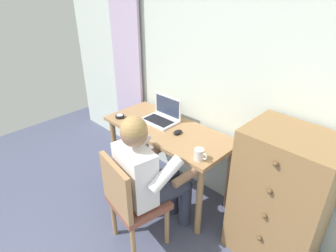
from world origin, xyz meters
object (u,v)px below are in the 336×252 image
person_seated (149,172)px  computer_mouse (178,132)px  laptop (162,116)px  desk_clock (120,116)px  desk (168,139)px  coffee_mug (199,155)px  chair (130,199)px  dresser (280,198)px

person_seated → computer_mouse: 0.53m
laptop → desk_clock: (-0.35, -0.26, -0.04)m
person_seated → laptop: 0.75m
desk → coffee_mug: coffee_mug is taller
laptop → coffee_mug: (0.69, -0.28, -0.00)m
desk → laptop: 0.24m
desk → desk_clock: (-0.51, -0.18, 0.13)m
coffee_mug → desk_clock: bearing=178.8°
person_seated → coffee_mug: size_ratio=9.82×
desk → chair: 0.75m
desk_clock → coffee_mug: 1.05m
desk_clock → computer_mouse: bearing=14.3°
person_seated → desk_clock: bearing=157.5°
chair → computer_mouse: chair is taller
desk → person_seated: size_ratio=1.10×
chair → computer_mouse: (-0.12, 0.68, 0.29)m
computer_mouse → desk_clock: 0.67m
dresser → coffee_mug: 0.69m
dresser → coffee_mug: size_ratio=9.24×
desk → coffee_mug: (0.54, -0.20, 0.16)m
person_seated → desk_clock: person_seated is taller
desk → laptop: (-0.16, 0.08, 0.16)m
chair → desk: bearing=110.7°
desk_clock → coffee_mug: size_ratio=0.75×
computer_mouse → coffee_mug: bearing=-26.9°
desk → chair: chair is taller
computer_mouse → coffee_mug: coffee_mug is taller
chair → desk_clock: chair is taller
desk → laptop: size_ratio=3.74×
chair → laptop: size_ratio=2.49×
dresser → chair: size_ratio=1.29×
coffee_mug → person_seated: bearing=-129.0°
laptop → coffee_mug: laptop is taller
chair → laptop: 0.93m
dresser → desk_clock: bearing=-171.9°
dresser → laptop: dresser is taller
chair → laptop: laptop is taller
dresser → coffee_mug: (-0.59, -0.26, 0.24)m
dresser → desk_clock: (-1.64, -0.23, 0.21)m
laptop → computer_mouse: (0.29, -0.09, -0.04)m
person_seated → laptop: (-0.44, 0.59, 0.14)m
laptop → computer_mouse: bearing=-17.4°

